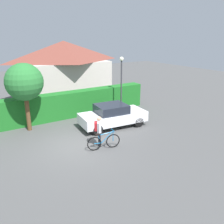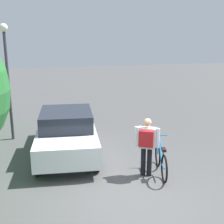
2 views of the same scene
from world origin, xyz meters
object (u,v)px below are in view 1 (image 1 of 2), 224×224
person_rider (99,128)px  street_lamp (121,78)px  parked_car_near (113,115)px  tree_kerbside (24,82)px  bicycle (104,142)px

person_rider → street_lamp: (3.90, 3.69, 1.67)m
parked_car_near → person_rider: bearing=-137.1°
parked_car_near → tree_kerbside: size_ratio=1.06×
bicycle → person_rider: size_ratio=1.05×
bicycle → tree_kerbside: bearing=119.2°
street_lamp → tree_kerbside: size_ratio=1.01×
bicycle → tree_kerbside: (-2.53, 4.52, 2.50)m
bicycle → person_rider: (-0.04, 0.44, 0.57)m
bicycle → person_rider: person_rider is taller
parked_car_near → street_lamp: 3.20m
person_rider → street_lamp: bearing=43.4°
parked_car_near → bicycle: 3.09m
person_rider → tree_kerbside: (-2.49, 4.08, 1.93)m
parked_car_near → tree_kerbside: tree_kerbside is taller
bicycle → street_lamp: 6.07m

